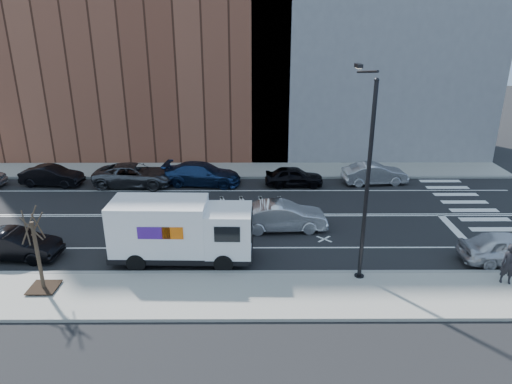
{
  "coord_description": "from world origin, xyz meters",
  "views": [
    {
      "loc": [
        2.19,
        -25.61,
        11.09
      ],
      "look_at": [
        2.3,
        0.3,
        1.4
      ],
      "focal_mm": 32.0,
      "sensor_mm": 36.0,
      "label": 1
    }
  ],
  "objects_px": {
    "fedex_van": "(180,230)",
    "pedestrian": "(509,264)",
    "far_parked_b": "(52,176)",
    "driving_sedan": "(283,216)",
    "near_parked_front": "(508,248)"
  },
  "relations": [
    {
      "from": "near_parked_front",
      "to": "pedestrian",
      "type": "xyz_separation_m",
      "value": [
        -1.1,
        -2.07,
        0.3
      ]
    },
    {
      "from": "far_parked_b",
      "to": "near_parked_front",
      "type": "distance_m",
      "value": 29.22
    },
    {
      "from": "fedex_van",
      "to": "driving_sedan",
      "type": "bearing_deg",
      "value": 35.71
    },
    {
      "from": "far_parked_b",
      "to": "pedestrian",
      "type": "distance_m",
      "value": 29.11
    },
    {
      "from": "fedex_van",
      "to": "far_parked_b",
      "type": "height_order",
      "value": "fedex_van"
    },
    {
      "from": "fedex_van",
      "to": "near_parked_front",
      "type": "bearing_deg",
      "value": 0.12
    },
    {
      "from": "far_parked_b",
      "to": "pedestrian",
      "type": "bearing_deg",
      "value": -111.63
    },
    {
      "from": "far_parked_b",
      "to": "driving_sedan",
      "type": "xyz_separation_m",
      "value": [
        16.17,
        -7.58,
        0.09
      ]
    },
    {
      "from": "fedex_van",
      "to": "driving_sedan",
      "type": "xyz_separation_m",
      "value": [
        5.19,
        3.57,
        -0.84
      ]
    },
    {
      "from": "fedex_van",
      "to": "driving_sedan",
      "type": "distance_m",
      "value": 6.35
    },
    {
      "from": "far_parked_b",
      "to": "pedestrian",
      "type": "height_order",
      "value": "pedestrian"
    },
    {
      "from": "fedex_van",
      "to": "pedestrian",
      "type": "relative_size",
      "value": 3.74
    },
    {
      "from": "driving_sedan",
      "to": "fedex_van",
      "type": "bearing_deg",
      "value": 121.13
    },
    {
      "from": "driving_sedan",
      "to": "pedestrian",
      "type": "relative_size",
      "value": 2.65
    },
    {
      "from": "fedex_van",
      "to": "near_parked_front",
      "type": "xyz_separation_m",
      "value": [
        15.91,
        -0.31,
        -0.87
      ]
    }
  ]
}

